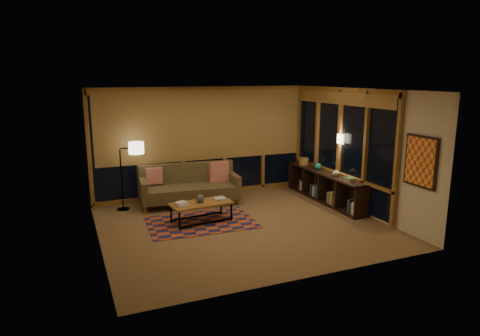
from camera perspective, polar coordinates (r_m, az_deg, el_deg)
name	(u,v)px	position (r m, az deg, el deg)	size (l,w,h in m)	color
floor	(242,225)	(8.73, 0.27, -7.61)	(5.50, 5.00, 0.01)	#906A4A
ceiling	(242,90)	(8.21, 0.29, 10.40)	(5.50, 5.00, 0.01)	silver
walls	(242,160)	(8.37, 0.28, 1.12)	(5.51, 5.01, 2.70)	beige
window_wall_back	(204,142)	(10.61, -4.83, 3.46)	(5.30, 0.16, 2.60)	olive
window_wall_right	(338,146)	(10.18, 12.98, 2.82)	(0.16, 3.70, 2.60)	olive
wall_art	(420,161)	(8.35, 22.93, 0.82)	(0.06, 0.74, 0.94)	red
wall_sconce	(340,139)	(10.00, 13.25, 3.79)	(0.12, 0.18, 0.22)	#F6E1C2
sofa	(190,186)	(10.01, -6.71, -2.34)	(2.24, 0.91, 0.92)	brown
pillow_left	(154,178)	(10.10, -11.40, -1.26)	(0.38, 0.13, 0.38)	#BC0B0A
pillow_right	(219,172)	(10.32, -2.81, -0.48)	(0.47, 0.16, 0.47)	#BC0B0A
area_rug	(201,222)	(8.89, -5.20, -7.24)	(2.17, 1.45, 0.01)	#B44A25
coffee_table	(201,212)	(8.88, -5.17, -5.89)	(1.25, 0.57, 0.42)	olive
book_stack_a	(181,204)	(8.66, -7.85, -4.77)	(0.22, 0.17, 0.06)	silver
book_stack_b	(220,199)	(8.98, -2.75, -4.11)	(0.23, 0.19, 0.05)	silver
ceramic_pot	(200,198)	(8.81, -5.33, -4.05)	(0.17, 0.17, 0.17)	black
floor_lamp	(121,176)	(9.86, -15.54, -1.07)	(0.51, 0.34, 1.54)	black
bookshelf	(325,187)	(10.44, 11.23, -2.46)	(0.40, 2.83, 0.71)	black
basket	(304,161)	(11.12, 8.50, 0.90)	(0.24, 0.24, 0.18)	olive
teal_bowl	(318,166)	(10.61, 10.35, 0.23)	(0.17, 0.17, 0.17)	#197F78
vase	(336,172)	(10.00, 12.69, -0.57)	(0.17, 0.17, 0.18)	tan
shelf_book_stack	(350,180)	(9.61, 14.41, -1.53)	(0.15, 0.21, 0.06)	silver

